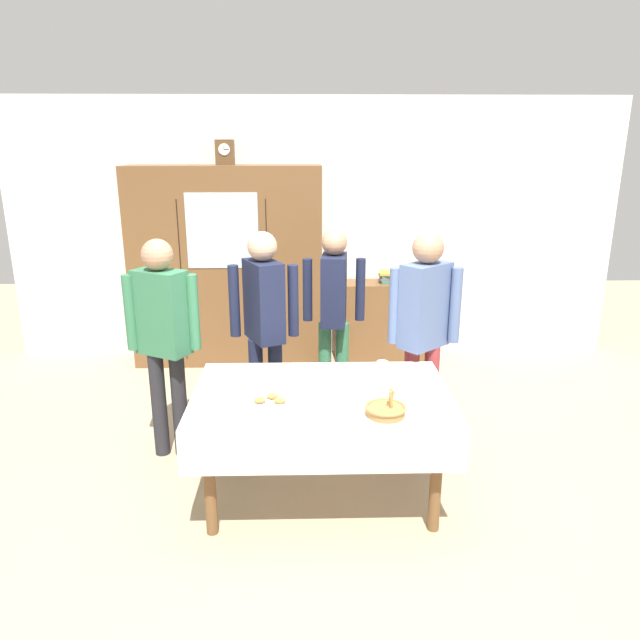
% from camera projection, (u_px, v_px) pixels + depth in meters
% --- Properties ---
extents(ground_plane, '(12.00, 12.00, 0.00)m').
position_uv_depth(ground_plane, '(321.00, 478.00, 4.08)').
color(ground_plane, tan).
rests_on(ground_plane, ground).
extents(back_wall, '(6.40, 0.10, 2.70)m').
position_uv_depth(back_wall, '(314.00, 230.00, 6.22)').
color(back_wall, silver).
rests_on(back_wall, ground).
extents(dining_table, '(1.61, 1.03, 0.74)m').
position_uv_depth(dining_table, '(322.00, 409.00, 3.67)').
color(dining_table, brown).
rests_on(dining_table, ground).
extents(wall_cabinet, '(1.94, 0.46, 2.03)m').
position_uv_depth(wall_cabinet, '(227.00, 267.00, 6.01)').
color(wall_cabinet, brown).
rests_on(wall_cabinet, ground).
extents(mantel_clock, '(0.18, 0.11, 0.24)m').
position_uv_depth(mantel_clock, '(225.00, 152.00, 5.69)').
color(mantel_clock, brown).
rests_on(mantel_clock, wall_cabinet).
extents(bookshelf_low, '(1.06, 0.35, 0.83)m').
position_uv_depth(bookshelf_low, '(385.00, 320.00, 6.28)').
color(bookshelf_low, brown).
rests_on(bookshelf_low, ground).
extents(book_stack, '(0.16, 0.22, 0.12)m').
position_uv_depth(book_stack, '(386.00, 277.00, 6.14)').
color(book_stack, '#3D754C').
rests_on(book_stack, bookshelf_low).
extents(tea_cup_mid_left, '(0.13, 0.13, 0.06)m').
position_uv_depth(tea_cup_mid_left, '(287.00, 372.00, 3.92)').
color(tea_cup_mid_left, white).
rests_on(tea_cup_mid_left, dining_table).
extents(tea_cup_front_edge, '(0.13, 0.13, 0.06)m').
position_uv_depth(tea_cup_front_edge, '(250.00, 371.00, 3.94)').
color(tea_cup_front_edge, white).
rests_on(tea_cup_front_edge, dining_table).
extents(tea_cup_center, '(0.13, 0.13, 0.06)m').
position_uv_depth(tea_cup_center, '(393.00, 389.00, 3.64)').
color(tea_cup_center, silver).
rests_on(tea_cup_center, dining_table).
extents(tea_cup_near_left, '(0.13, 0.13, 0.06)m').
position_uv_depth(tea_cup_near_left, '(355.00, 383.00, 3.74)').
color(tea_cup_near_left, white).
rests_on(tea_cup_near_left, dining_table).
extents(tea_cup_far_left, '(0.13, 0.13, 0.06)m').
position_uv_depth(tea_cup_far_left, '(347.00, 397.00, 3.52)').
color(tea_cup_far_left, white).
rests_on(tea_cup_far_left, dining_table).
extents(tea_cup_far_right, '(0.13, 0.13, 0.06)m').
position_uv_depth(tea_cup_far_right, '(382.00, 366.00, 4.02)').
color(tea_cup_far_right, white).
rests_on(tea_cup_far_right, dining_table).
extents(bread_basket, '(0.24, 0.24, 0.16)m').
position_uv_depth(bread_basket, '(386.00, 410.00, 3.34)').
color(bread_basket, '#9E7542').
rests_on(bread_basket, dining_table).
extents(pastry_plate, '(0.28, 0.28, 0.05)m').
position_uv_depth(pastry_plate, '(270.00, 402.00, 3.49)').
color(pastry_plate, white).
rests_on(pastry_plate, dining_table).
extents(spoon_mid_left, '(0.12, 0.02, 0.01)m').
position_uv_depth(spoon_mid_left, '(233.00, 405.00, 3.47)').
color(spoon_mid_left, silver).
rests_on(spoon_mid_left, dining_table).
extents(spoon_far_left, '(0.12, 0.02, 0.01)m').
position_uv_depth(spoon_far_left, '(421.00, 389.00, 3.71)').
color(spoon_far_left, silver).
rests_on(spoon_far_left, dining_table).
extents(spoon_near_left, '(0.12, 0.02, 0.01)m').
position_uv_depth(spoon_near_left, '(300.00, 384.00, 3.78)').
color(spoon_near_left, silver).
rests_on(spoon_near_left, dining_table).
extents(person_by_cabinet, '(0.52, 0.38, 1.65)m').
position_uv_depth(person_by_cabinet, '(424.00, 321.00, 4.22)').
color(person_by_cabinet, '#933338').
rests_on(person_by_cabinet, ground).
extents(person_behind_table_left, '(0.52, 0.38, 1.57)m').
position_uv_depth(person_behind_table_left, '(334.00, 304.00, 4.90)').
color(person_behind_table_left, '#33704C').
rests_on(person_behind_table_left, ground).
extents(person_beside_shelf, '(0.52, 0.35, 1.62)m').
position_uv_depth(person_beside_shelf, '(163.00, 328.00, 4.13)').
color(person_beside_shelf, '#232328').
rests_on(person_beside_shelf, ground).
extents(person_near_right_end, '(0.52, 0.41, 1.63)m').
position_uv_depth(person_near_right_end, '(264.00, 316.00, 4.41)').
color(person_near_right_end, '#191E38').
rests_on(person_near_right_end, ground).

